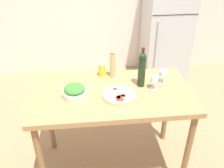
{
  "coord_description": "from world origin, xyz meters",
  "views": [
    {
      "loc": [
        -0.2,
        -1.83,
        2.19
      ],
      "look_at": [
        0.0,
        0.04,
        1.0
      ],
      "focal_mm": 40.0,
      "sensor_mm": 36.0,
      "label": 1
    }
  ],
  "objects": [
    {
      "name": "salt_canister",
      "position": [
        -0.07,
        0.3,
        1.01
      ],
      "size": [
        0.07,
        0.07,
        0.14
      ],
      "color": "yellow",
      "rests_on": "prep_counter"
    },
    {
      "name": "ground_plane",
      "position": [
        0.0,
        0.0,
        0.0
      ],
      "size": [
        14.0,
        14.0,
        0.0
      ],
      "primitive_type": "plane",
      "color": "#9E7A56"
    },
    {
      "name": "wine_glass_near",
      "position": [
        0.38,
        0.01,
        1.04
      ],
      "size": [
        0.07,
        0.07,
        0.13
      ],
      "color": "silver",
      "rests_on": "prep_counter"
    },
    {
      "name": "wine_glass_far",
      "position": [
        0.48,
        0.1,
        1.04
      ],
      "size": [
        0.07,
        0.07,
        0.13
      ],
      "color": "silver",
      "rests_on": "prep_counter"
    },
    {
      "name": "homemade_pizza",
      "position": [
        0.05,
        -0.07,
        0.96
      ],
      "size": [
        0.3,
        0.3,
        0.03
      ],
      "color": "#DBC189",
      "rests_on": "prep_counter"
    },
    {
      "name": "prep_counter",
      "position": [
        0.0,
        0.0,
        0.84
      ],
      "size": [
        1.42,
        0.77,
        0.94
      ],
      "color": "#A87A4C",
      "rests_on": "ground_plane"
    },
    {
      "name": "pepper_mill",
      "position": [
        0.03,
        0.27,
        1.08
      ],
      "size": [
        0.05,
        0.05,
        0.28
      ],
      "color": "tan",
      "rests_on": "prep_counter"
    },
    {
      "name": "wine_bottle",
      "position": [
        0.27,
        0.08,
        1.12
      ],
      "size": [
        0.07,
        0.07,
        0.38
      ],
      "color": "black",
      "rests_on": "prep_counter"
    },
    {
      "name": "salad_bowl",
      "position": [
        -0.33,
        -0.03,
        0.99
      ],
      "size": [
        0.21,
        0.21,
        0.11
      ],
      "color": "silver",
      "rests_on": "prep_counter"
    },
    {
      "name": "refrigerator",
      "position": [
        1.05,
        1.84,
        0.8
      ],
      "size": [
        0.67,
        0.71,
        1.6
      ],
      "color": "#B7BCC1",
      "rests_on": "ground_plane"
    }
  ]
}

